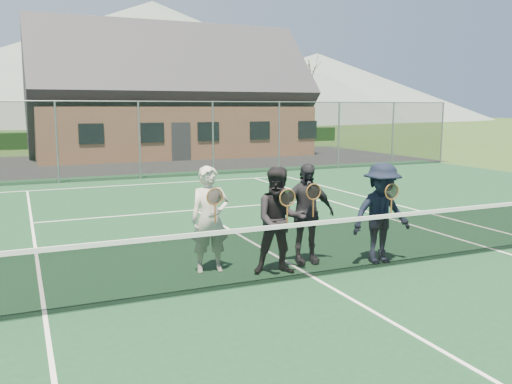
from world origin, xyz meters
The scene contains 17 objects.
ground centered at (0.00, 20.00, 0.00)m, with size 220.00×220.00×0.00m, color #274217.
court_surface centered at (0.00, 0.00, 0.01)m, with size 30.00×30.00×0.02m, color #14381E.
tarmac_carpark centered at (-4.00, 20.00, 0.01)m, with size 40.00×12.00×0.01m, color black.
hedge_row centered at (0.00, 32.00, 0.55)m, with size 40.00×1.20×1.10m, color black.
hill_centre centered at (20.00, 95.00, 11.00)m, with size 120.00×120.00×22.00m, color #586A5F.
hill_east centered at (55.00, 95.00, 7.00)m, with size 90.00×90.00×14.00m, color slate.
court_markings centered at (0.00, 0.00, 0.02)m, with size 11.03×23.83×0.01m.
tennis_net centered at (0.00, 0.00, 0.54)m, with size 11.68×0.08×1.10m.
perimeter_fence centered at (0.00, 13.50, 1.52)m, with size 30.07×0.07×3.02m.
clubhouse centered at (4.00, 24.00, 3.99)m, with size 15.60×8.20×7.70m.
tree_c centered at (2.00, 33.00, 5.79)m, with size 3.20×3.20×7.77m.
tree_d centered at (12.00, 33.00, 5.79)m, with size 3.20×3.20×7.77m.
tree_e centered at (18.00, 33.00, 5.79)m, with size 3.20×3.20×7.77m.
player_a centered at (-1.43, 1.01, 0.92)m, with size 0.71×0.54×1.80m.
player_b centered at (-0.40, 0.44, 0.92)m, with size 1.04×0.91×1.80m.
player_c centered at (0.30, 0.82, 0.92)m, with size 1.11×0.61×1.80m.
player_d centered at (1.54, 0.28, 0.92)m, with size 1.18×0.69×1.80m.
Camera 1 is at (-4.30, -7.46, 2.79)m, focal length 38.00 mm.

